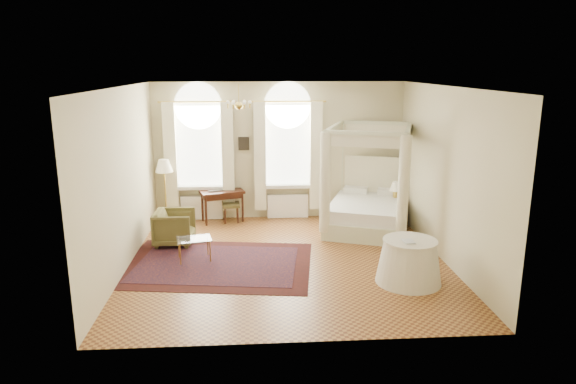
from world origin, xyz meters
name	(u,v)px	position (x,y,z in m)	size (l,w,h in m)	color
ground	(288,261)	(0.00, 0.00, 0.00)	(6.00, 6.00, 0.00)	#9B652D
room_walls	(288,160)	(0.00, 0.00, 1.98)	(6.00, 6.00, 6.00)	beige
window_left	(200,160)	(-1.90, 2.87, 1.49)	(1.62, 0.27, 3.29)	white
window_right	(288,159)	(0.20, 2.87, 1.49)	(1.62, 0.27, 3.29)	white
chandelier	(239,104)	(-0.90, 1.20, 2.91)	(0.51, 0.45, 0.50)	gold
wall_pictures	(283,141)	(0.09, 2.97, 1.89)	(2.54, 0.03, 0.39)	black
canopy_bed	(368,207)	(1.96, 1.82, 0.54)	(2.39, 2.64, 2.38)	beige
nightstand	(394,210)	(2.70, 2.27, 0.32)	(0.44, 0.40, 0.63)	#33170D
nightstand_lamp	(396,188)	(2.69, 2.20, 0.89)	(0.27, 0.27, 0.39)	gold
writing_desk	(222,195)	(-1.39, 2.70, 0.65)	(1.12, 0.81, 0.76)	#33170D
laptop	(215,190)	(-1.55, 2.70, 0.77)	(0.35, 0.23, 0.03)	black
stool	(231,206)	(-1.18, 2.65, 0.39)	(0.44, 0.44, 0.46)	#4B4520
armchair	(175,228)	(-2.30, 1.12, 0.37)	(0.78, 0.80, 0.73)	#4D4621
coffee_table	(194,241)	(-1.79, 0.16, 0.40)	(0.73, 0.58, 0.44)	white
floor_lamp	(164,169)	(-2.70, 2.58, 1.33)	(0.40, 0.40, 1.55)	gold
oriental_rug	(217,264)	(-1.36, -0.09, 0.01)	(3.85, 3.00, 0.01)	#3D110E
side_table	(409,261)	(2.03, -1.13, 0.38)	(1.13, 1.13, 0.77)	white
book	(403,242)	(1.87, -1.25, 0.78)	(0.18, 0.24, 0.02)	black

